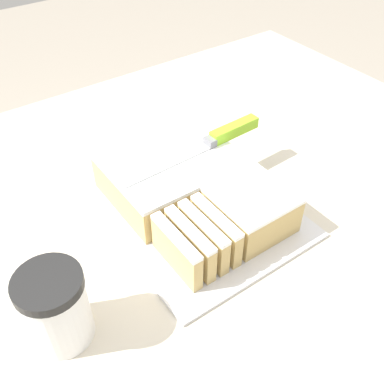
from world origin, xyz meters
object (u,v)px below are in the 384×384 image
(cake, at_px, (192,189))
(knife, at_px, (221,136))
(coffee_cup, at_px, (56,308))
(cake_board, at_px, (192,208))

(cake, bearing_deg, knife, 25.15)
(coffee_cup, bearing_deg, cake_board, 19.02)
(cake_board, xyz_separation_m, knife, (0.11, 0.06, 0.08))
(cake, xyz_separation_m, knife, (0.10, 0.05, 0.05))
(knife, distance_m, coffee_cup, 0.43)
(cake_board, distance_m, knife, 0.15)
(knife, bearing_deg, cake, 23.02)
(knife, xyz_separation_m, coffee_cup, (-0.40, -0.16, -0.03))
(cake_board, relative_size, cake, 1.23)
(knife, bearing_deg, coffee_cup, 19.23)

